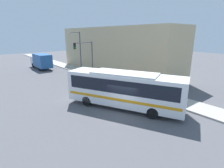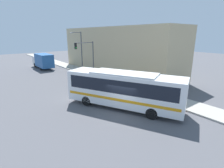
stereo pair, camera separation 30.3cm
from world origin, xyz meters
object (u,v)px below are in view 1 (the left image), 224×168
traffic_light_pole (86,53)px  pedestrian_near_corner (131,79)px  fire_hydrant (133,86)px  street_lamp (79,49)px  delivery_truck (41,61)px  parking_meter (112,76)px  city_bus (124,88)px

traffic_light_pole → pedestrian_near_corner: (1.72, -8.09, -2.87)m
fire_hydrant → street_lamp: street_lamp is taller
delivery_truck → fire_hydrant: delivery_truck is taller
delivery_truck → traffic_light_pole: bearing=-76.3°
traffic_light_pole → street_lamp: street_lamp is taller
delivery_truck → traffic_light_pole: size_ratio=1.28×
pedestrian_near_corner → traffic_light_pole: bearing=102.0°
parking_meter → pedestrian_near_corner: 3.02m
city_bus → street_lamp: street_lamp is taller
parking_meter → pedestrian_near_corner: pedestrian_near_corner is taller
traffic_light_pole → street_lamp: size_ratio=0.79×
city_bus → pedestrian_near_corner: size_ratio=6.23×
delivery_truck → street_lamp: (3.98, -8.58, 2.66)m
fire_hydrant → pedestrian_near_corner: bearing=55.7°
delivery_truck → street_lamp: bearing=-65.1°
fire_hydrant → traffic_light_pole: size_ratio=0.14×
delivery_truck → pedestrian_near_corner: (4.78, -20.58, -0.57)m
city_bus → delivery_truck: 24.92m
parking_meter → traffic_light_pole: bearing=100.4°
traffic_light_pole → delivery_truck: bearing=103.7°
delivery_truck → parking_meter: size_ratio=5.00×
city_bus → street_lamp: (4.45, 16.33, 2.31)m
parking_meter → street_lamp: (-0.02, 9.07, 3.18)m
street_lamp → delivery_truck: bearing=114.9°
delivery_truck → parking_meter: delivery_truck is taller
fire_hydrant → delivery_truck: bearing=100.4°
delivery_truck → fire_hydrant: size_ratio=9.14×
street_lamp → pedestrian_near_corner: bearing=-86.2°
city_bus → parking_meter: city_bus is taller
city_bus → traffic_light_pole: size_ratio=1.99×
city_bus → delivery_truck: (0.47, 24.91, -0.35)m
street_lamp → pedestrian_near_corner: (0.80, -11.99, -3.23)m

